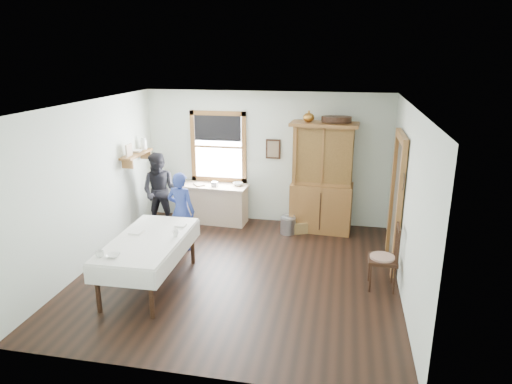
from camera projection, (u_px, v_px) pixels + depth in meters
The scene contains 20 objects.
room at pixel (238, 194), 7.02m from camera, with size 5.01×5.01×2.70m.
window at pixel (218, 143), 9.43m from camera, with size 1.18×0.07×1.48m.
doorway at pixel (397, 198), 7.42m from camera, with size 0.09×1.14×2.22m.
wall_shelf at pixel (137, 152), 8.83m from camera, with size 0.24×1.00×0.44m.
framed_picture at pixel (273, 149), 9.24m from camera, with size 0.30×0.04×0.40m, color #361F13.
rug_beater at pixel (404, 173), 6.74m from camera, with size 0.27×0.27×0.01m, color black.
work_counter at pixel (214, 204), 9.52m from camera, with size 1.40×0.53×0.80m, color tan.
china_hutch at pixel (322, 178), 8.88m from camera, with size 1.27×0.60×2.17m, color #935D2D.
dining_table at pixel (150, 262), 6.91m from camera, with size 1.02×1.94×0.78m, color white.
spindle_chair at pixel (383, 257), 6.81m from camera, with size 0.47×0.47×1.02m, color #361F13.
pail at pixel (288, 225), 8.98m from camera, with size 0.30×0.30×0.33m, color gray.
wicker_basket at pixel (301, 227), 9.06m from camera, with size 0.36×0.26×0.21m, color #9B7B46.
woman_blue at pixel (181, 214), 8.16m from camera, with size 0.48×0.32×1.33m, color navy.
figure_dark at pixel (160, 194), 9.10m from camera, with size 0.70×0.55×1.44m, color black.
table_cup_a at pixel (100, 254), 6.16m from camera, with size 0.12×0.12×0.09m, color white.
table_cup_b at pixel (176, 233), 6.85m from camera, with size 0.10×0.10×0.09m, color white.
table_bowl at pixel (113, 256), 6.17m from camera, with size 0.20×0.20×0.05m, color white.
counter_book at pixel (195, 185), 9.38m from camera, with size 0.16×0.21×0.02m, color #7A6751.
counter_bowl at pixel (238, 184), 9.37m from camera, with size 0.20×0.20×0.06m, color white.
shelf_bowl at pixel (137, 151), 8.84m from camera, with size 0.22×0.22×0.05m, color white.
Camera 1 is at (1.56, -6.52, 3.44)m, focal length 32.00 mm.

